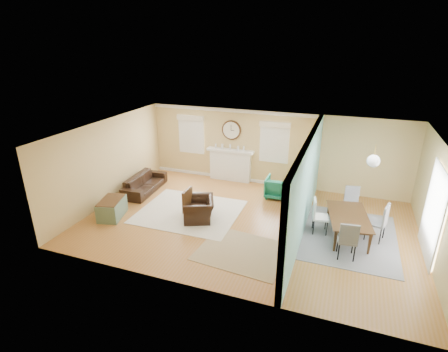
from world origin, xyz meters
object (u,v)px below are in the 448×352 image
Objects in this scene: eames_chair at (199,209)px; credenza at (294,201)px; sofa at (145,183)px; dining_table at (349,226)px; green_chair at (277,187)px.

credenza reaches higher than eames_chair.
dining_table is (6.57, -0.71, 0.02)m from sofa.
green_chair is at bearing 126.48° from credenza.
credenza reaches higher than green_chair.
credenza is at bearing 93.35° from eames_chair.
eames_chair is 2.86m from green_chair.
dining_table is at bearing 72.66° from eames_chair.
eames_chair is 0.67× the size of credenza.
sofa is 2.78m from eames_chair.
dining_table is at bearing -27.88° from credenza.
eames_chair is 0.56× the size of dining_table.
green_chair is 0.52× the size of credenza.
sofa is at bearing -178.77° from credenza.
eames_chair is 1.29× the size of green_chair.
green_chair is (1.80, 2.23, 0.03)m from eames_chair.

